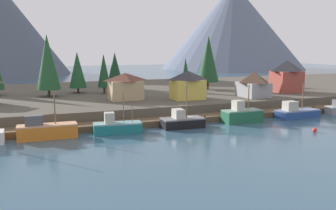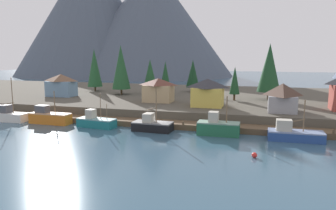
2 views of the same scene
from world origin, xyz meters
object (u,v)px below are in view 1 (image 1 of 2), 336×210
house_grey (253,84)px  fishing_boat_teal (117,127)px  conifer_mid_right (185,72)px  conifer_near_right (48,62)px  fishing_boat_black (182,121)px  conifer_near_left (104,71)px  conifer_back_right (77,70)px  fishing_boat_blue (296,112)px  conifer_back_left (208,59)px  channel_buoy (315,130)px  conifer_centre (115,68)px  house_tan (126,86)px  fishing_boat_green (241,115)px  house_red (287,76)px  fishing_boat_orange (46,130)px  house_yellow (188,85)px

house_grey → fishing_boat_teal: bearing=-159.7°
conifer_mid_right → conifer_near_right: bearing=173.4°
fishing_boat_black → house_grey: house_grey is taller
conifer_near_left → conifer_near_right: 12.36m
conifer_near_right → fishing_boat_teal: bearing=-75.0°
conifer_near_left → conifer_back_right: size_ratio=0.95×
fishing_boat_blue → conifer_back_right: 48.48m
conifer_back_left → channel_buoy: size_ratio=19.03×
conifer_mid_right → conifer_centre: bearing=131.0°
house_tan → channel_buoy: 36.34m
fishing_boat_black → fishing_boat_blue: fishing_boat_black is taller
fishing_boat_green → house_grey: size_ratio=1.01×
house_red → conifer_near_right: conifer_near_right is taller
fishing_boat_orange → house_tan: (16.45, 17.47, 4.00)m
fishing_boat_teal → house_tan: bearing=77.9°
fishing_boat_black → house_grey: (21.90, 12.08, 4.21)m
conifer_near_left → channel_buoy: size_ratio=12.88×
fishing_boat_black → conifer_mid_right: 28.43m
house_red → conifer_near_left: bearing=162.3°
fishing_boat_black → fishing_boat_green: (11.41, 0.22, 0.28)m
fishing_boat_black → house_yellow: (7.38, 13.97, 4.43)m
fishing_boat_black → conifer_back_right: conifer_back_right is taller
fishing_boat_teal → conifer_back_right: 33.70m
house_grey → conifer_back_left: (-2.30, 16.24, 4.90)m
fishing_boat_green → house_grey: 16.31m
fishing_boat_black → conifer_near_left: size_ratio=0.83×
house_tan → conifer_mid_right: size_ratio=0.84×
fishing_boat_teal → conifer_near_right: (-7.68, 28.59, 8.87)m
conifer_near_left → conifer_near_right: size_ratio=0.68×
fishing_boat_blue → conifer_near_right: bearing=144.1°
fishing_boat_orange → fishing_boat_blue: (44.12, -0.34, -0.23)m
conifer_mid_right → fishing_boat_blue: bearing=-65.9°
channel_buoy → house_grey: bearing=79.1°
fishing_boat_orange → house_red: bearing=17.9°
conifer_near_right → house_yellow: bearing=-29.4°
fishing_boat_green → conifer_near_right: conifer_near_right is taller
house_yellow → conifer_near_right: size_ratio=0.50×
house_red → conifer_near_left: 42.65m
fishing_boat_black → conifer_mid_right: (11.92, 25.05, 6.19)m
house_yellow → conifer_mid_right: conifer_mid_right is taller
house_red → conifer_mid_right: size_ratio=0.94×
fishing_boat_black → conifer_near_right: size_ratio=0.57×
house_red → conifer_near_right: 54.19m
house_tan → house_yellow: size_ratio=1.02×
house_red → conifer_back_left: size_ratio=0.56×
fishing_boat_black → channel_buoy: (17.54, -10.64, -0.67)m
house_tan → house_yellow: house_yellow is taller
fishing_boat_blue → house_red: 20.65m
house_tan → fishing_boat_green: bearing=-47.8°
house_tan → fishing_boat_blue: bearing=-32.8°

